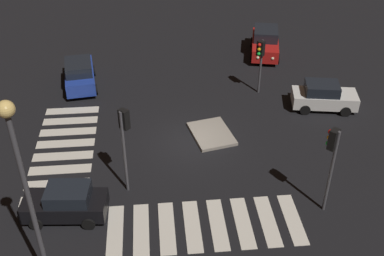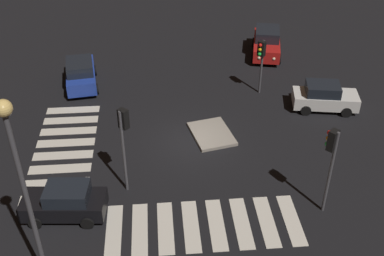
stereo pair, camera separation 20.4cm
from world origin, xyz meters
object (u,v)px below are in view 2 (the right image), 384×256
object	(u,v)px
car_black	(65,202)
car_red	(267,43)
car_blue	(81,73)
traffic_light_west	(261,55)
traffic_island	(212,134)
car_white	(325,97)
traffic_light_north	(331,152)
street_lamp	(21,175)
traffic_light_east	(124,131)

from	to	relation	value
car_black	car_red	size ratio (longest dim) A/B	0.83
car_blue	traffic_light_west	distance (m)	11.87
traffic_island	traffic_light_west	distance (m)	6.31
car_white	traffic_light_north	size ratio (longest dim) A/B	0.93
car_white	street_lamp	size ratio (longest dim) A/B	0.48
traffic_light_north	street_lamp	bearing A→B (deg)	62.16
traffic_light_north	traffic_light_west	xyz separation A→B (m)	(-10.81, -0.77, -0.56)
car_white	car_red	size ratio (longest dim) A/B	0.87
car_white	street_lamp	world-z (taller)	street_lamp
street_lamp	car_white	bearing A→B (deg)	129.32
traffic_island	car_white	bearing A→B (deg)	107.47
car_white	car_red	distance (m)	8.11
traffic_light_east	traffic_light_north	world-z (taller)	traffic_light_east
traffic_light_east	car_red	bearing A→B (deg)	9.56
traffic_light_east	street_lamp	xyz separation A→B (m)	(5.68, -2.96, 2.34)
street_lamp	car_black	bearing A→B (deg)	177.91
car_black	car_white	distance (m)	16.69
car_blue	car_red	bearing A→B (deg)	-82.01
car_black	street_lamp	world-z (taller)	street_lamp
traffic_light_east	traffic_light_west	xyz separation A→B (m)	(-8.59, 8.16, -0.64)
traffic_island	street_lamp	xyz separation A→B (m)	(9.82, -7.55, 5.68)
car_black	traffic_island	bearing A→B (deg)	-136.97
car_red	street_lamp	size ratio (longest dim) A/B	0.55
traffic_light_east	car_blue	bearing A→B (deg)	61.98
traffic_island	street_lamp	world-z (taller)	street_lamp
traffic_light_north	car_red	bearing A→B (deg)	-47.39
traffic_island	car_white	size ratio (longest dim) A/B	0.78
traffic_island	car_red	size ratio (longest dim) A/B	0.68
car_red	traffic_light_east	world-z (taller)	traffic_light_east
car_white	traffic_light_east	size ratio (longest dim) A/B	0.91
traffic_island	car_white	xyz separation A→B (m)	(-2.27, 7.21, 0.75)
traffic_light_west	street_lamp	size ratio (longest dim) A/B	0.43
traffic_light_north	street_lamp	distance (m)	12.62
traffic_light_east	traffic_island	bearing A→B (deg)	-3.72
car_red	traffic_light_east	bearing A→B (deg)	-22.42
traffic_island	car_red	xyz separation A→B (m)	(-10.16, 5.31, 0.86)
car_white	traffic_island	bearing A→B (deg)	-152.75
car_red	car_white	bearing A→B (deg)	25.83
car_red	traffic_light_north	bearing A→B (deg)	8.95
car_red	traffic_light_north	world-z (taller)	traffic_light_north
traffic_light_east	traffic_light_north	distance (m)	9.21
traffic_light_west	car_red	bearing A→B (deg)	-153.90
car_white	traffic_light_west	world-z (taller)	traffic_light_west
car_red	street_lamp	world-z (taller)	street_lamp
traffic_island	car_black	world-z (taller)	car_black
traffic_light_north	traffic_light_west	distance (m)	10.85
traffic_light_east	traffic_light_west	size ratio (longest dim) A/B	1.23
car_red	traffic_light_east	xyz separation A→B (m)	(14.29, -9.89, 2.48)
traffic_light_east	traffic_light_west	distance (m)	11.86
car_black	car_white	bearing A→B (deg)	-146.14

